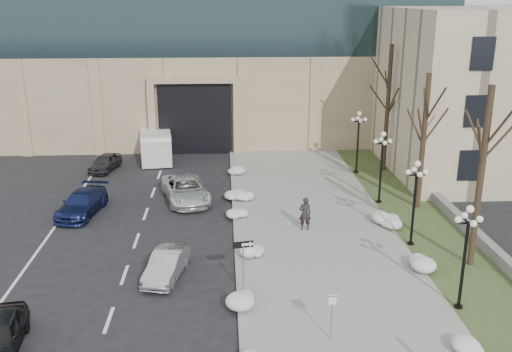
% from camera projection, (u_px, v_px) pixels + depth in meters
% --- Properties ---
extents(sidewalk, '(9.00, 40.00, 0.12)m').
position_uv_depth(sidewalk, '(317.00, 236.00, 31.74)').
color(sidewalk, gray).
rests_on(sidewalk, ground).
extents(curb, '(0.30, 40.00, 0.14)m').
position_uv_depth(curb, '(237.00, 237.00, 31.50)').
color(curb, gray).
rests_on(curb, ground).
extents(grass_strip, '(4.00, 40.00, 0.10)m').
position_uv_depth(grass_strip, '(432.00, 233.00, 32.10)').
color(grass_strip, '#364824').
rests_on(grass_strip, ground).
extents(stone_wall, '(0.50, 30.00, 0.70)m').
position_uv_depth(stone_wall, '(453.00, 214.00, 34.02)').
color(stone_wall, gray).
rests_on(stone_wall, ground).
extents(car_b, '(2.12, 4.06, 1.27)m').
position_uv_depth(car_b, '(167.00, 265.00, 27.02)').
color(car_b, '#9DA0A5').
rests_on(car_b, ground).
extents(car_c, '(2.78, 5.14, 1.41)m').
position_uv_depth(car_c, '(82.00, 203.00, 34.82)').
color(car_c, navy).
rests_on(car_c, ground).
extents(car_d, '(3.82, 5.97, 1.53)m').
position_uv_depth(car_d, '(186.00, 190.00, 37.05)').
color(car_d, silver).
rests_on(car_d, ground).
extents(car_e, '(2.30, 3.98, 1.27)m').
position_uv_depth(car_e, '(105.00, 162.00, 43.51)').
color(car_e, '#323137').
rests_on(car_e, ground).
extents(pedestrian, '(0.71, 0.48, 1.92)m').
position_uv_depth(pedestrian, '(305.00, 213.00, 32.16)').
color(pedestrian, black).
rests_on(pedestrian, sidewalk).
extents(box_truck, '(3.20, 7.15, 2.20)m').
position_uv_depth(box_truck, '(156.00, 145.00, 46.88)').
color(box_truck, silver).
rests_on(box_truck, ground).
extents(one_way_sign, '(0.97, 0.28, 2.57)m').
position_uv_depth(one_way_sign, '(247.00, 250.00, 25.09)').
color(one_way_sign, slate).
rests_on(one_way_sign, ground).
extents(keep_sign, '(0.44, 0.08, 2.03)m').
position_uv_depth(keep_sign, '(332.00, 308.00, 21.68)').
color(keep_sign, slate).
rests_on(keep_sign, ground).
extents(snow_clump_c, '(1.10, 1.60, 0.36)m').
position_uv_depth(snow_clump_c, '(245.00, 304.00, 24.29)').
color(snow_clump_c, white).
rests_on(snow_clump_c, sidewalk).
extents(snow_clump_d, '(1.10, 1.60, 0.36)m').
position_uv_depth(snow_clump_d, '(249.00, 251.00, 29.23)').
color(snow_clump_d, white).
rests_on(snow_clump_d, sidewalk).
extents(snow_clump_e, '(1.10, 1.60, 0.36)m').
position_uv_depth(snow_clump_e, '(237.00, 216.00, 33.83)').
color(snow_clump_e, white).
rests_on(snow_clump_e, sidewalk).
extents(snow_clump_f, '(1.10, 1.60, 0.36)m').
position_uv_depth(snow_clump_f, '(244.00, 195.00, 37.48)').
color(snow_clump_f, white).
rests_on(snow_clump_f, sidewalk).
extents(snow_clump_g, '(1.10, 1.60, 0.36)m').
position_uv_depth(snow_clump_g, '(238.00, 172.00, 42.22)').
color(snow_clump_g, white).
rests_on(snow_clump_g, sidewalk).
extents(snow_clump_h, '(1.10, 1.60, 0.36)m').
position_uv_depth(snow_clump_h, '(474.00, 349.00, 21.15)').
color(snow_clump_h, white).
rests_on(snow_clump_h, sidewalk).
extents(snow_clump_i, '(1.10, 1.60, 0.36)m').
position_uv_depth(snow_clump_i, '(421.00, 269.00, 27.39)').
color(snow_clump_i, white).
rests_on(snow_clump_i, sidewalk).
extents(snow_clump_j, '(1.10, 1.60, 0.36)m').
position_uv_depth(snow_clump_j, '(386.00, 222.00, 33.02)').
color(snow_clump_j, white).
rests_on(snow_clump_j, sidewalk).
extents(snow_clump_k, '(1.10, 1.60, 0.36)m').
position_uv_depth(snow_clump_k, '(237.00, 194.00, 37.59)').
color(snow_clump_k, white).
rests_on(snow_clump_k, sidewalk).
extents(snow_clump_l, '(1.10, 1.60, 0.36)m').
position_uv_depth(snow_clump_l, '(391.00, 218.00, 33.57)').
color(snow_clump_l, white).
rests_on(snow_clump_l, sidewalk).
extents(lamppost_a, '(1.18, 1.18, 4.76)m').
position_uv_depth(lamppost_a, '(466.00, 244.00, 23.48)').
color(lamppost_a, black).
rests_on(lamppost_a, ground).
extents(lamppost_b, '(1.18, 1.18, 4.76)m').
position_uv_depth(lamppost_b, '(415.00, 192.00, 29.66)').
color(lamppost_b, black).
rests_on(lamppost_b, ground).
extents(lamppost_c, '(1.18, 1.18, 4.76)m').
position_uv_depth(lamppost_c, '(382.00, 158.00, 35.85)').
color(lamppost_c, black).
rests_on(lamppost_c, ground).
extents(lamppost_d, '(1.18, 1.18, 4.76)m').
position_uv_depth(lamppost_d, '(358.00, 134.00, 42.03)').
color(lamppost_d, black).
rests_on(lamppost_d, ground).
extents(tree_near, '(3.20, 3.20, 9.00)m').
position_uv_depth(tree_near, '(484.00, 153.00, 26.57)').
color(tree_near, black).
rests_on(tree_near, ground).
extents(tree_mid, '(3.20, 3.20, 8.50)m').
position_uv_depth(tree_mid, '(425.00, 123.00, 34.28)').
color(tree_mid, black).
rests_on(tree_mid, ground).
extents(tree_far, '(3.20, 3.20, 9.50)m').
position_uv_depth(tree_far, '(389.00, 91.00, 41.69)').
color(tree_far, black).
rests_on(tree_far, ground).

